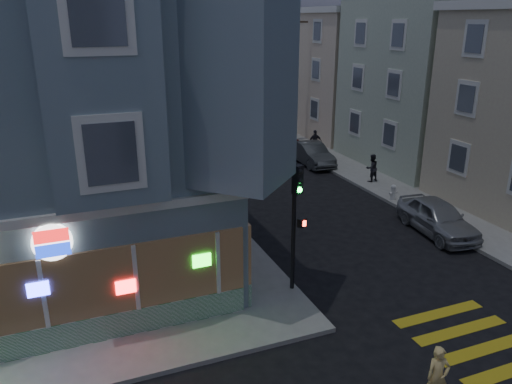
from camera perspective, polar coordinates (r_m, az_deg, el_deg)
sidewalk_ne at (r=42.53m, az=18.17°, el=6.46°), size 24.00×42.00×0.15m
row_house_b at (r=34.24m, az=21.96°, el=12.21°), size 12.00×8.60×10.50m
row_house_c at (r=41.30m, az=13.19°, el=13.00°), size 12.00×8.60×9.00m
row_house_d at (r=48.88m, az=7.13°, el=15.13°), size 12.00×8.60×10.50m
utility_pole at (r=36.66m, az=4.15°, el=12.94°), size 2.20×0.30×9.00m
street_tree_near at (r=42.28m, az=0.77°, el=12.65°), size 3.00×3.00×5.30m
street_tree_far at (r=49.72m, az=-2.85°, el=13.62°), size 3.00×3.00×5.30m
running_child at (r=13.31m, az=20.04°, el=-19.18°), size 0.64×0.49×1.56m
pedestrian_a at (r=28.47m, az=13.08°, el=2.69°), size 0.83×0.69×1.55m
pedestrian_b at (r=33.80m, az=6.77°, el=5.70°), size 0.99×0.54×1.61m
parked_car_a at (r=22.74m, az=20.04°, el=-2.73°), size 2.22×4.52×1.48m
parked_car_b at (r=31.77m, az=6.35°, el=4.37°), size 1.64×4.32×1.41m
parked_car_c at (r=36.31m, az=2.51°, el=6.33°), size 2.14×4.84×1.38m
parked_car_d at (r=41.00m, az=-0.48°, el=7.86°), size 2.74×5.19×1.39m
traffic_signal at (r=15.91m, az=4.61°, el=-1.70°), size 0.56×0.49×4.40m
fire_hydrant at (r=25.95m, az=15.42°, el=0.03°), size 0.45×0.26×0.78m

